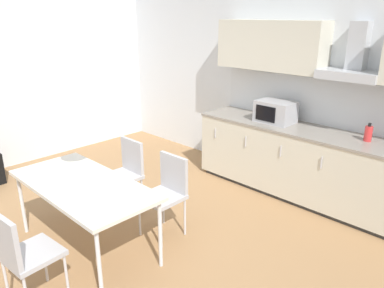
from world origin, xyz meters
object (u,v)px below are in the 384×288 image
at_px(chair_near_right, 21,250).
at_px(pendant_lamp, 72,89).
at_px(dining_table, 83,187).
at_px(microwave, 275,112).
at_px(bottle_red, 368,133).
at_px(chair_far_left, 126,169).
at_px(chair_far_right, 167,188).

bearing_deg(chair_near_right, pendant_lamp, 115.83).
relative_size(dining_table, chair_near_right, 1.86).
bearing_deg(microwave, dining_table, -101.03).
xyz_separation_m(microwave, bottle_red, (1.17, 0.06, -0.05)).
height_order(chair_near_right, chair_far_left, same).
distance_m(chair_far_right, pendant_lamp, 1.39).
relative_size(bottle_red, pendant_lamp, 0.65).
height_order(bottle_red, chair_near_right, bottle_red).
distance_m(dining_table, chair_near_right, 0.86).
distance_m(chair_far_left, pendant_lamp, 1.39).
relative_size(microwave, chair_far_right, 0.55).
xyz_separation_m(dining_table, chair_far_left, (-0.36, 0.76, -0.15)).
bearing_deg(pendant_lamp, microwave, 78.97).
bearing_deg(chair_far_left, chair_near_right, -64.41).
bearing_deg(chair_near_right, chair_far_right, 90.29).
bearing_deg(chair_far_right, microwave, 85.65).
height_order(bottle_red, chair_far_left, bottle_red).
distance_m(microwave, chair_near_right, 3.36).
xyz_separation_m(chair_far_right, chair_far_left, (-0.72, 0.00, 0.00)).
bearing_deg(bottle_red, chair_far_left, -137.61).
relative_size(dining_table, pendant_lamp, 5.04).
relative_size(microwave, pendant_lamp, 1.50).
height_order(microwave, chair_far_right, microwave).
distance_m(microwave, bottle_red, 1.17).
height_order(chair_far_right, chair_far_left, same).
relative_size(microwave, chair_far_left, 0.55).
bearing_deg(dining_table, chair_far_right, 64.66).
distance_m(microwave, chair_far_left, 2.05).
xyz_separation_m(chair_near_right, pendant_lamp, (-0.37, 0.76, 1.10)).
height_order(microwave, pendant_lamp, pendant_lamp).
bearing_deg(chair_near_right, chair_far_left, 115.59).
relative_size(chair_near_right, chair_far_right, 1.00).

